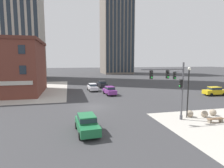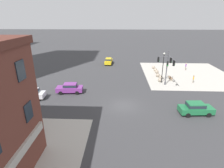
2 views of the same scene
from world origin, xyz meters
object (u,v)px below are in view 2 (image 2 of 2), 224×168
Objects in this scene: bollard_sphere_curb_e at (155,70)px; pedestrian_at_curb at (186,66)px; bollard_sphere_curb_c at (158,75)px; pedestrian_near_bench at (193,79)px; car_main_northbound_near at (12,86)px; car_main_southbound_near at (196,108)px; bollard_sphere_curb_a at (160,80)px; bench_near_signal at (170,78)px; car_main_northbound_far at (109,61)px; traffic_signal_main at (167,65)px; street_lamp_corner_near at (163,65)px; bollard_sphere_curb_b at (161,77)px; bollard_sphere_curb_d at (157,72)px; car_cross_westbound at (70,88)px; bollard_sphere_curb_f at (154,67)px; car_main_southbound_far at (31,94)px.

pedestrian_at_curb reaches higher than bollard_sphere_curb_e.
bollard_sphere_curb_c is 7.13m from pedestrian_near_bench.
car_main_northbound_near is 29.64m from car_main_southbound_near.
bollard_sphere_curb_a is 0.44× the size of bench_near_signal.
car_main_northbound_far and car_main_southbound_near have the same top height.
bollard_sphere_curb_a is (2.53, 0.42, -3.71)m from traffic_signal_main.
pedestrian_at_curb is 19.73m from car_main_northbound_far.
street_lamp_corner_near is at bearing -162.02° from bollard_sphere_curb_a.
bollard_sphere_curb_c is at bearing 53.29° from bench_near_signal.
bollard_sphere_curb_b is 0.13× the size of street_lamp_corner_near.
bollard_sphere_curb_b is 6.23m from pedestrian_near_bench.
bollard_sphere_curb_e is at bearing -1.77° from street_lamp_corner_near.
pedestrian_at_curb is (8.69, -7.94, 0.62)m from bollard_sphere_curb_a.
bench_near_signal is at bearing -154.62° from bollard_sphere_curb_d.
car_main_northbound_far is at bearing -15.25° from car_cross_westbound.
bollard_sphere_curb_a is 5.67m from bollard_sphere_curb_d.
bench_near_signal is 0.30× the size of street_lamp_corner_near.
car_main_northbound_far is at bearing 70.44° from bollard_sphere_curb_f.
pedestrian_near_bench is 0.35× the size of car_main_northbound_far.
car_main_southbound_near is at bearing -102.92° from car_main_northbound_near.
car_main_southbound_far is (-8.90, 22.11, 0.52)m from bollard_sphere_curb_a.
car_main_northbound_near is 1.00× the size of car_main_southbound_far.
traffic_signal_main is at bearing -82.99° from car_main_northbound_near.
bollard_sphere_curb_e is at bearing -3.16° from bollard_sphere_curb_c.
bollard_sphere_curb_d is (8.19, -0.00, -3.71)m from traffic_signal_main.
car_cross_westbound is (-7.84, 17.05, 0.52)m from bollard_sphere_curb_b.
pedestrian_at_curb is 0.39× the size of car_main_southbound_far.
bollard_sphere_curb_a is 7.25m from bollard_sphere_curb_e.
bollard_sphere_curb_e is at bearing -51.63° from car_cross_westbound.
bollard_sphere_curb_c is 2.56m from bollard_sphere_curb_d.
bollard_sphere_curb_e is 0.51× the size of pedestrian_near_bench.
pedestrian_near_bench is at bearing -142.42° from bollard_sphere_curb_e.
bench_near_signal is at bearing 64.23° from pedestrian_near_bench.
car_cross_westbound is at bearing 164.75° from car_main_northbound_far.
bollard_sphere_curb_b is 24.93m from car_main_southbound_far.
street_lamp_corner_near reaches higher than bollard_sphere_curb_b.
street_lamp_corner_near is (-2.15, 0.32, 3.30)m from bollard_sphere_curb_b.
traffic_signal_main is 27.61m from car_main_northbound_near.
pedestrian_near_bench is at bearing -70.67° from traffic_signal_main.
car_main_northbound_near reaches higher than pedestrian_near_bench.
traffic_signal_main is 1.09× the size of street_lamp_corner_near.
bollard_sphere_curb_b is 0.44× the size of bench_near_signal.
bench_near_signal is (-1.69, -2.26, -0.08)m from bollard_sphere_curb_c.
car_main_northbound_far reaches higher than bollard_sphere_curb_a.
car_main_southbound_far is (-10.54, 22.59, 0.52)m from bollard_sphere_curb_b.
bollard_sphere_curb_e is at bearing -3.21° from bollard_sphere_curb_a.
car_main_northbound_far is at bearing -25.95° from car_main_southbound_far.
pedestrian_at_curb is at bearing -95.82° from bollard_sphere_curb_f.
bollard_sphere_curb_d is 18.24m from car_main_southbound_near.
bollard_sphere_curb_c is (1.46, 0.31, 0.00)m from bollard_sphere_curb_b.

